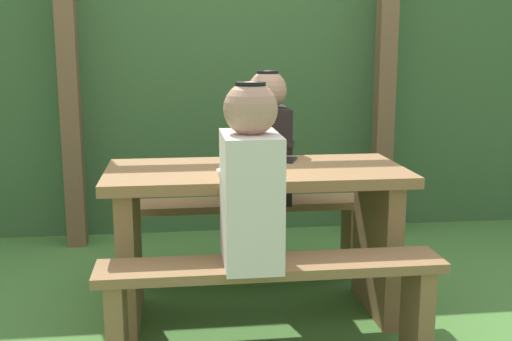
# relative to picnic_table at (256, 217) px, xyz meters

# --- Properties ---
(ground_plane) EXTENTS (12.00, 12.00, 0.00)m
(ground_plane) POSITION_rel_picnic_table_xyz_m (0.00, 0.00, -0.51)
(ground_plane) COLOR #487C35
(hedge_backdrop) EXTENTS (6.40, 1.07, 1.92)m
(hedge_backdrop) POSITION_rel_picnic_table_xyz_m (0.00, 2.01, 0.45)
(hedge_backdrop) COLOR #395D30
(hedge_backdrop) RESTS_ON ground_plane
(pergola_post_left) EXTENTS (0.12, 0.12, 2.16)m
(pergola_post_left) POSITION_rel_picnic_table_xyz_m (-1.04, 1.26, 0.58)
(pergola_post_left) COLOR brown
(pergola_post_left) RESTS_ON ground_plane
(pergola_post_right) EXTENTS (0.12, 0.12, 2.16)m
(pergola_post_right) POSITION_rel_picnic_table_xyz_m (1.04, 1.26, 0.58)
(pergola_post_right) COLOR brown
(pergola_post_right) RESTS_ON ground_plane
(picnic_table) EXTENTS (1.40, 0.64, 0.74)m
(picnic_table) POSITION_rel_picnic_table_xyz_m (0.00, 0.00, 0.00)
(picnic_table) COLOR olive
(picnic_table) RESTS_ON ground_plane
(bench_near) EXTENTS (1.40, 0.24, 0.46)m
(bench_near) POSITION_rel_picnic_table_xyz_m (0.00, -0.51, -0.18)
(bench_near) COLOR olive
(bench_near) RESTS_ON ground_plane
(bench_far) EXTENTS (1.40, 0.24, 0.46)m
(bench_far) POSITION_rel_picnic_table_xyz_m (0.00, 0.51, -0.18)
(bench_far) COLOR olive
(bench_far) RESTS_ON ground_plane
(person_white_shirt) EXTENTS (0.25, 0.35, 0.72)m
(person_white_shirt) POSITION_rel_picnic_table_xyz_m (-0.08, -0.50, 0.28)
(person_white_shirt) COLOR silver
(person_white_shirt) RESTS_ON bench_near
(person_black_coat) EXTENTS (0.25, 0.35, 0.72)m
(person_black_coat) POSITION_rel_picnic_table_xyz_m (0.13, 0.50, 0.28)
(person_black_coat) COLOR black
(person_black_coat) RESTS_ON bench_far
(drinking_glass) EXTENTS (0.08, 0.08, 0.10)m
(drinking_glass) POSITION_rel_picnic_table_xyz_m (-0.05, -0.03, 0.29)
(drinking_glass) COLOR silver
(drinking_glass) RESTS_ON picnic_table
(bottle_left) EXTENTS (0.06, 0.06, 0.23)m
(bottle_left) POSITION_rel_picnic_table_xyz_m (-0.01, 0.10, 0.34)
(bottle_left) COLOR silver
(bottle_left) RESTS_ON picnic_table
(cell_phone) EXTENTS (0.12, 0.16, 0.01)m
(cell_phone) POSITION_rel_picnic_table_xyz_m (0.18, 0.16, 0.24)
(cell_phone) COLOR black
(cell_phone) RESTS_ON picnic_table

